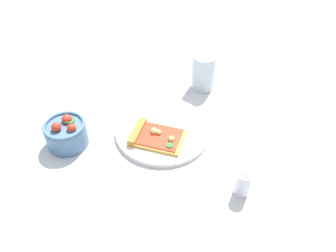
{
  "coord_description": "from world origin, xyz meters",
  "views": [
    {
      "loc": [
        -0.64,
        0.04,
        0.61
      ],
      "look_at": [
        -0.02,
        -0.05,
        0.03
      ],
      "focal_mm": 35.46,
      "sensor_mm": 36.0,
      "label": 1
    }
  ],
  "objects_px": {
    "plate": "(163,130)",
    "soda_glass": "(203,73)",
    "pizza_slice_main": "(154,136)",
    "salad_bowl": "(66,133)",
    "pepper_shaker": "(243,182)"
  },
  "relations": [
    {
      "from": "pizza_slice_main",
      "to": "plate",
      "type": "bearing_deg",
      "value": -39.87
    },
    {
      "from": "salad_bowl",
      "to": "pepper_shaker",
      "type": "distance_m",
      "value": 0.44
    },
    {
      "from": "salad_bowl",
      "to": "pepper_shaker",
      "type": "relative_size",
      "value": 1.34
    },
    {
      "from": "plate",
      "to": "pizza_slice_main",
      "type": "relative_size",
      "value": 1.58
    },
    {
      "from": "plate",
      "to": "pepper_shaker",
      "type": "relative_size",
      "value": 3.26
    },
    {
      "from": "pizza_slice_main",
      "to": "soda_glass",
      "type": "bearing_deg",
      "value": -39.25
    },
    {
      "from": "pizza_slice_main",
      "to": "soda_glass",
      "type": "relative_size",
      "value": 1.43
    },
    {
      "from": "soda_glass",
      "to": "salad_bowl",
      "type": "bearing_deg",
      "value": 115.38
    },
    {
      "from": "pizza_slice_main",
      "to": "soda_glass",
      "type": "height_order",
      "value": "soda_glass"
    },
    {
      "from": "plate",
      "to": "soda_glass",
      "type": "xyz_separation_m",
      "value": [
        0.18,
        -0.15,
        0.04
      ]
    },
    {
      "from": "salad_bowl",
      "to": "soda_glass",
      "type": "distance_m",
      "value": 0.43
    },
    {
      "from": "pepper_shaker",
      "to": "plate",
      "type": "bearing_deg",
      "value": 34.08
    },
    {
      "from": "plate",
      "to": "soda_glass",
      "type": "distance_m",
      "value": 0.24
    },
    {
      "from": "salad_bowl",
      "to": "soda_glass",
      "type": "xyz_separation_m",
      "value": [
        0.18,
        -0.39,
        0.02
      ]
    },
    {
      "from": "salad_bowl",
      "to": "pepper_shaker",
      "type": "xyz_separation_m",
      "value": [
        -0.21,
        -0.39,
        0.0
      ]
    }
  ]
}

